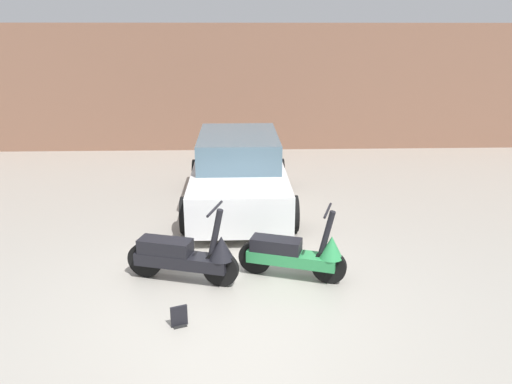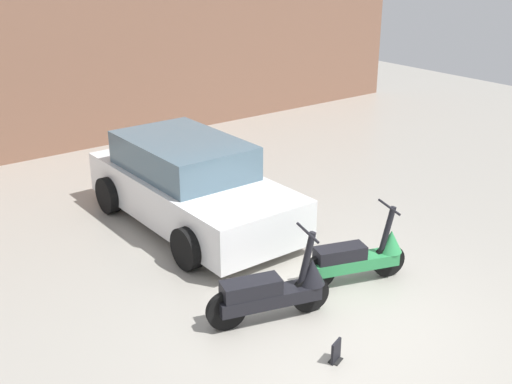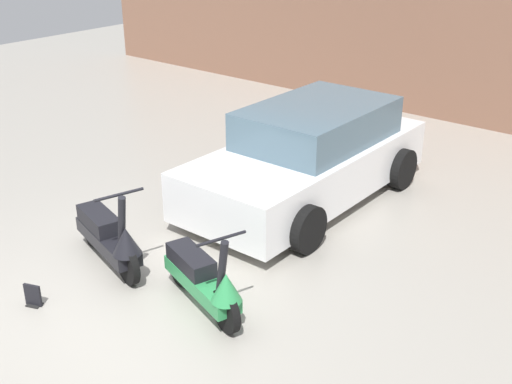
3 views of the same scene
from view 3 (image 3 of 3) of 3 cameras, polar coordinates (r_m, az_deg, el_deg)
The scene contains 6 objects.
ground_plane at distance 7.42m, azimuth -12.68°, elevation -9.57°, with size 28.00×28.00×0.00m, color #9E998E.
wall_back at distance 13.42m, azimuth 16.99°, elevation 13.40°, with size 19.60×0.12×3.52m, color #845B47.
scooter_front_left at distance 7.93m, azimuth -12.88°, elevation -3.86°, with size 1.58×0.75×1.13m.
scooter_front_right at distance 6.96m, azimuth -4.65°, elevation -7.72°, with size 1.49×0.75×1.08m.
car_rear_left at distance 9.45m, azimuth 4.76°, elevation 3.21°, with size 2.03×4.16×1.41m.
placard_near_left_scooter at distance 7.55m, azimuth -19.20°, elevation -8.76°, with size 0.20×0.17×0.26m.
Camera 3 is at (5.03, -3.64, 4.06)m, focal length 45.00 mm.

